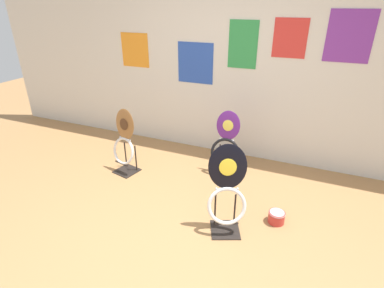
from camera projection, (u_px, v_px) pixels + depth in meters
name	position (u px, v px, depth m)	size (l,w,h in m)	color
ground_plane	(161.00, 243.00, 2.82)	(14.00, 14.00, 0.00)	#A37547
wall_back	(232.00, 64.00, 3.99)	(8.00, 0.07, 2.60)	silver
toilet_seat_display_purple_note	(226.00, 148.00, 3.81)	(0.38, 0.29, 0.84)	black
toilet_seat_display_woodgrain	(124.00, 143.00, 3.83)	(0.38, 0.33, 0.86)	black
toilet_seat_display_jazz_black	(227.00, 194.00, 2.81)	(0.42, 0.37, 0.91)	black
paint_can	(276.00, 217.00, 3.06)	(0.17, 0.17, 0.13)	red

